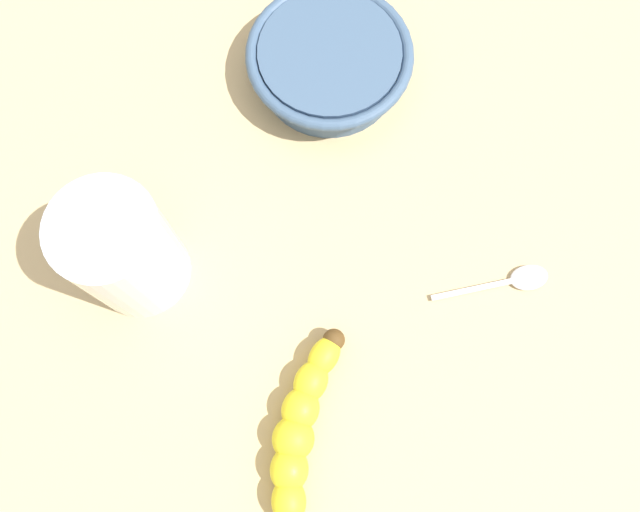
{
  "coord_description": "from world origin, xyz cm",
  "views": [
    {
      "loc": [
        -13.2,
        -8.43,
        61.61
      ],
      "look_at": [
        -2.68,
        4.07,
        5.0
      ],
      "focal_mm": 36.23,
      "sensor_mm": 36.0,
      "label": 1
    }
  ],
  "objects_px": {
    "ceramic_bowl": "(329,61)",
    "banana": "(300,440)",
    "smoothie_glass": "(124,252)",
    "teaspoon": "(522,279)"
  },
  "relations": [
    {
      "from": "ceramic_bowl",
      "to": "banana",
      "type": "bearing_deg",
      "value": -134.29
    },
    {
      "from": "smoothie_glass",
      "to": "ceramic_bowl",
      "type": "height_order",
      "value": "smoothie_glass"
    },
    {
      "from": "banana",
      "to": "teaspoon",
      "type": "distance_m",
      "value": 0.25
    },
    {
      "from": "banana",
      "to": "smoothie_glass",
      "type": "xyz_separation_m",
      "value": [
        -0.02,
        0.21,
        0.04
      ]
    },
    {
      "from": "ceramic_bowl",
      "to": "teaspoon",
      "type": "bearing_deg",
      "value": -90.47
    },
    {
      "from": "banana",
      "to": "smoothie_glass",
      "type": "distance_m",
      "value": 0.22
    },
    {
      "from": "smoothie_glass",
      "to": "teaspoon",
      "type": "relative_size",
      "value": 1.2
    },
    {
      "from": "smoothie_glass",
      "to": "ceramic_bowl",
      "type": "relative_size",
      "value": 0.77
    },
    {
      "from": "ceramic_bowl",
      "to": "teaspoon",
      "type": "distance_m",
      "value": 0.28
    },
    {
      "from": "teaspoon",
      "to": "banana",
      "type": "bearing_deg",
      "value": -157.05
    }
  ]
}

